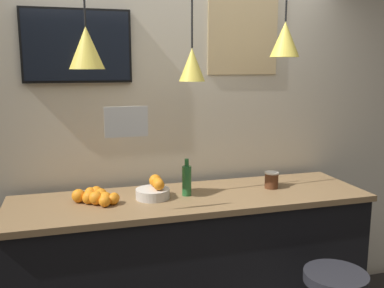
{
  "coord_description": "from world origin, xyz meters",
  "views": [
    {
      "loc": [
        -0.76,
        -1.87,
        1.89
      ],
      "look_at": [
        0.0,
        0.74,
        1.39
      ],
      "focal_mm": 40.0,
      "sensor_mm": 36.0,
      "label": 1
    }
  ],
  "objects_px": {
    "spread_jar": "(272,180)",
    "juice_bottle": "(187,180)",
    "mounted_tv": "(77,46)",
    "fruit_bowl": "(154,190)"
  },
  "relations": [
    {
      "from": "spread_jar",
      "to": "mounted_tv",
      "type": "height_order",
      "value": "mounted_tv"
    },
    {
      "from": "fruit_bowl",
      "to": "spread_jar",
      "type": "xyz_separation_m",
      "value": [
        0.84,
        -0.0,
        0.01
      ]
    },
    {
      "from": "juice_bottle",
      "to": "mounted_tv",
      "type": "distance_m",
      "value": 1.15
    },
    {
      "from": "fruit_bowl",
      "to": "juice_bottle",
      "type": "xyz_separation_m",
      "value": [
        0.22,
        -0.0,
        0.05
      ]
    },
    {
      "from": "juice_bottle",
      "to": "fruit_bowl",
      "type": "bearing_deg",
      "value": 179.25
    },
    {
      "from": "fruit_bowl",
      "to": "spread_jar",
      "type": "relative_size",
      "value": 1.89
    },
    {
      "from": "spread_jar",
      "to": "mounted_tv",
      "type": "relative_size",
      "value": 0.16
    },
    {
      "from": "fruit_bowl",
      "to": "mounted_tv",
      "type": "bearing_deg",
      "value": 139.28
    },
    {
      "from": "spread_jar",
      "to": "juice_bottle",
      "type": "bearing_deg",
      "value": 180.0
    },
    {
      "from": "mounted_tv",
      "to": "spread_jar",
      "type": "bearing_deg",
      "value": -16.4
    }
  ]
}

